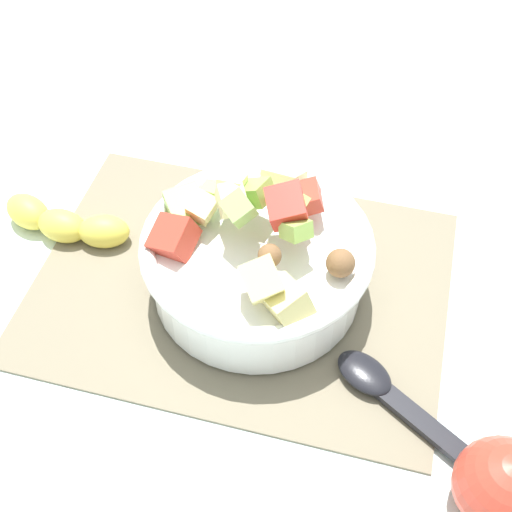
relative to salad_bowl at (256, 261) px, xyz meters
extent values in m
plane|color=silver|center=(-0.02, 0.00, -0.05)|extent=(2.40, 2.40, 0.00)
cube|color=#756B56|center=(-0.02, 0.00, -0.05)|extent=(0.42, 0.31, 0.01)
cylinder|color=white|center=(0.00, 0.00, -0.01)|extent=(0.21, 0.21, 0.06)
torus|color=white|center=(0.00, 0.00, 0.02)|extent=(0.22, 0.22, 0.02)
cube|color=beige|center=(-0.03, 0.02, 0.06)|extent=(0.04, 0.04, 0.03)
cube|color=#BC3828|center=(-0.07, -0.02, 0.03)|extent=(0.05, 0.05, 0.04)
cube|color=#93C160|center=(-0.01, 0.00, 0.06)|extent=(0.03, 0.04, 0.04)
cube|color=beige|center=(0.01, 0.08, 0.03)|extent=(0.04, 0.05, 0.04)
cube|color=#93C160|center=(-0.05, 0.03, 0.04)|extent=(0.02, 0.02, 0.02)
cube|color=red|center=(0.02, 0.01, 0.07)|extent=(0.05, 0.05, 0.04)
cube|color=#8CB74C|center=(-0.01, 0.03, 0.06)|extent=(0.04, 0.04, 0.03)
sphere|color=brown|center=(0.02, -0.04, 0.06)|extent=(0.03, 0.04, 0.03)
cube|color=#BC3828|center=(0.04, 0.05, 0.05)|extent=(0.04, 0.04, 0.03)
cube|color=#8CB74C|center=(-0.08, 0.02, 0.03)|extent=(0.05, 0.05, 0.03)
cube|color=#E5D684|center=(-0.06, 0.01, 0.05)|extent=(0.03, 0.03, 0.03)
cube|color=#E5D684|center=(0.02, -0.06, 0.05)|extent=(0.05, 0.05, 0.04)
cube|color=#E5D684|center=(0.04, -0.06, 0.03)|extent=(0.05, 0.05, 0.04)
cube|color=beige|center=(-0.03, 0.03, 0.06)|extent=(0.02, 0.03, 0.03)
cube|color=#9EC656|center=(0.04, 0.00, 0.06)|extent=(0.03, 0.03, 0.03)
cube|color=#93C160|center=(0.03, 0.03, 0.06)|extent=(0.03, 0.03, 0.03)
sphere|color=brown|center=(0.08, -0.01, 0.04)|extent=(0.03, 0.04, 0.04)
ellipsoid|color=black|center=(0.12, -0.07, -0.04)|extent=(0.07, 0.06, 0.01)
cube|color=black|center=(0.20, -0.12, -0.04)|extent=(0.14, 0.10, 0.01)
sphere|color=#BC3828|center=(0.24, -0.16, -0.01)|extent=(0.08, 0.08, 0.08)
ellipsoid|color=yellow|center=(-0.26, 0.03, -0.03)|extent=(0.06, 0.05, 0.04)
ellipsoid|color=yellow|center=(-0.22, 0.02, -0.03)|extent=(0.06, 0.04, 0.04)
ellipsoid|color=yellow|center=(-0.17, 0.02, -0.03)|extent=(0.06, 0.05, 0.04)
camera|label=1|loc=(0.11, -0.41, 0.51)|focal=48.22mm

